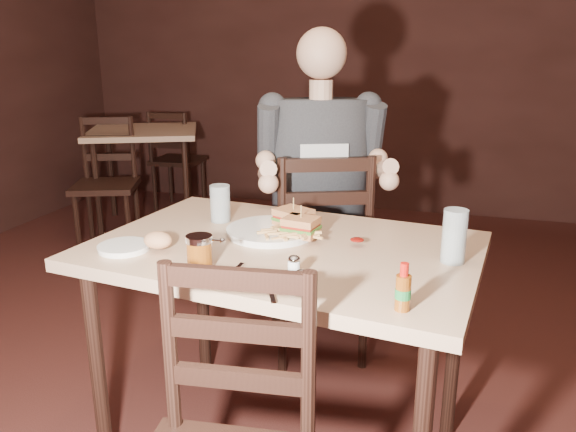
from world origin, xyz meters
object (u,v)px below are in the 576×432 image
(bg_table, at_px, (144,141))
(diner, at_px, (322,147))
(main_table, at_px, (284,269))
(hot_sauce, at_px, (403,287))
(chair_far, at_px, (318,254))
(bg_chair_near, at_px, (105,185))
(side_plate, at_px, (124,248))
(dinner_plate, at_px, (271,232))
(glass_left, at_px, (220,203))
(syrup_dispenser, at_px, (200,252))
(bg_chair_far, at_px, (178,160))
(glass_right, at_px, (454,236))

(bg_table, xyz_separation_m, diner, (1.76, -1.57, 0.29))
(main_table, bearing_deg, hot_sauce, -42.30)
(chair_far, height_order, bg_chair_near, chair_far)
(main_table, distance_m, hot_sauce, 0.56)
(hot_sauce, bearing_deg, bg_chair_near, 136.92)
(side_plate, bearing_deg, main_table, 21.85)
(dinner_plate, bearing_deg, glass_left, 156.76)
(dinner_plate, bearing_deg, side_plate, -145.21)
(dinner_plate, height_order, syrup_dispenser, syrup_dispenser)
(bg_chair_far, distance_m, syrup_dispenser, 3.48)
(glass_left, distance_m, side_plate, 0.40)
(glass_left, bearing_deg, bg_table, 126.20)
(dinner_plate, bearing_deg, bg_chair_near, 137.12)
(chair_far, bearing_deg, hot_sauce, 91.14)
(bg_chair_near, bearing_deg, syrup_dispenser, -71.06)
(main_table, xyz_separation_m, diner, (-0.03, 0.67, 0.28))
(bg_chair_far, xyz_separation_m, diner, (1.76, -2.12, 0.54))
(bg_chair_near, xyz_separation_m, glass_left, (1.51, -1.51, 0.38))
(main_table, height_order, bg_chair_near, bg_chair_near)
(syrup_dispenser, distance_m, side_plate, 0.30)
(bg_chair_far, relative_size, bg_chair_near, 0.95)
(diner, bearing_deg, bg_chair_near, 128.40)
(bg_chair_near, bearing_deg, hot_sauce, -64.03)
(bg_chair_near, bearing_deg, diner, -50.99)
(hot_sauce, relative_size, side_plate, 0.77)
(main_table, distance_m, dinner_plate, 0.14)
(bg_chair_near, height_order, glass_right, glass_right)
(bg_chair_far, height_order, dinner_plate, bg_chair_far)
(main_table, xyz_separation_m, glass_left, (-0.29, 0.18, 0.15))
(diner, bearing_deg, main_table, -108.70)
(bg_chair_near, distance_m, diner, 2.10)
(bg_chair_near, xyz_separation_m, diner, (1.76, -1.02, 0.52))
(side_plate, bearing_deg, glass_left, 65.25)
(main_table, relative_size, diner, 1.34)
(glass_right, xyz_separation_m, syrup_dispenser, (-0.68, -0.25, -0.03))
(dinner_plate, relative_size, glass_left, 2.20)
(bg_table, distance_m, bg_chair_near, 0.60)
(diner, relative_size, glass_left, 7.28)
(diner, height_order, side_plate, diner)
(glass_left, bearing_deg, chair_far, 66.09)
(glass_right, distance_m, hot_sauce, 0.37)
(bg_chair_far, height_order, side_plate, bg_chair_far)
(bg_table, relative_size, side_plate, 6.88)
(glass_left, distance_m, glass_right, 0.82)
(main_table, distance_m, glass_right, 0.54)
(chair_far, relative_size, diner, 1.00)
(bg_table, xyz_separation_m, glass_left, (1.51, -2.06, 0.16))
(bg_chair_far, xyz_separation_m, bg_chair_near, (0.00, -1.10, 0.02))
(diner, relative_size, dinner_plate, 3.30)
(chair_far, height_order, glass_left, chair_far)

